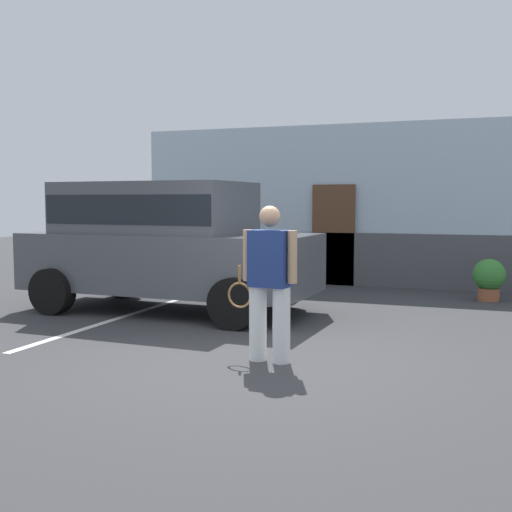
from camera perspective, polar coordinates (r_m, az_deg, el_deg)
The scene contains 6 objects.
ground_plane at distance 7.14m, azimuth -0.45°, elevation -9.30°, with size 40.00×40.00×0.00m, color #38383A.
parking_stripe_0 at distance 9.69m, azimuth -12.76°, elevation -5.62°, with size 0.12×4.40×0.01m, color silver.
house_frontage at distance 13.47m, azimuth 9.77°, elevation 4.09°, with size 9.94×0.40×3.35m.
parked_suv at distance 10.26m, azimuth -8.24°, elevation 1.47°, with size 4.67×2.30×2.05m.
tennis_player_man at distance 6.94m, azimuth 1.19°, elevation -2.31°, with size 0.89×0.30×1.71m.
potted_plant_by_porch at distance 11.96m, azimuth 20.10°, elevation -1.82°, with size 0.56×0.56×0.74m.
Camera 1 is at (2.45, -6.48, 1.76)m, focal length 44.76 mm.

